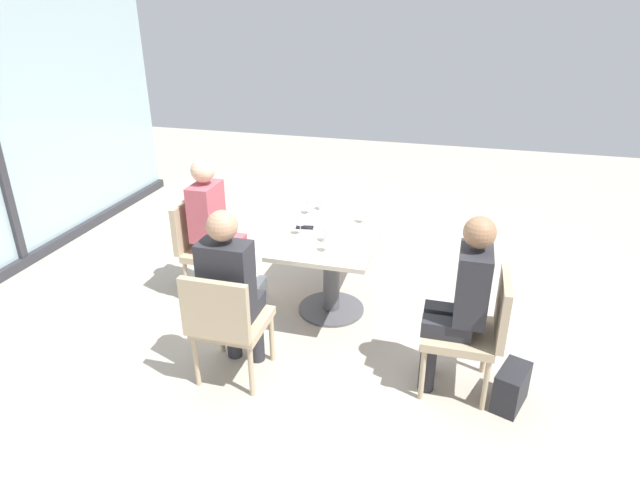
{
  "coord_description": "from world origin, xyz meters",
  "views": [
    {
      "loc": [
        -3.85,
        -0.95,
        2.46
      ],
      "look_at": [
        0.0,
        0.1,
        0.65
      ],
      "focal_mm": 30.13,
      "sensor_mm": 36.0,
      "label": 1
    }
  ],
  "objects_px": {
    "chair_far_left": "(226,320)",
    "wine_glass_4": "(328,226)",
    "dining_table_main": "(332,256)",
    "person_front_left": "(461,297)",
    "chair_near_window": "(204,243)",
    "wine_glass_1": "(328,236)",
    "cell_phone_on_table": "(305,227)",
    "chair_front_left": "(475,326)",
    "person_far_left": "(231,286)",
    "wine_glass_0": "(310,200)",
    "handbag_1": "(511,387)",
    "person_near_window": "(214,223)",
    "handbag_0": "(253,297)",
    "wine_glass_3": "(365,208)",
    "coffee_cup": "(323,205)",
    "wine_glass_2": "(300,219)"
  },
  "relations": [
    {
      "from": "person_front_left",
      "to": "wine_glass_3",
      "type": "xyz_separation_m",
      "value": [
        0.99,
        0.83,
        0.16
      ]
    },
    {
      "from": "chair_far_left",
      "to": "person_far_left",
      "type": "height_order",
      "value": "person_far_left"
    },
    {
      "from": "chair_near_window",
      "to": "wine_glass_1",
      "type": "relative_size",
      "value": 4.7
    },
    {
      "from": "chair_front_left",
      "to": "chair_far_left",
      "type": "distance_m",
      "value": 1.64
    },
    {
      "from": "person_far_left",
      "to": "handbag_0",
      "type": "bearing_deg",
      "value": 13.35
    },
    {
      "from": "wine_glass_1",
      "to": "handbag_0",
      "type": "bearing_deg",
      "value": 77.06
    },
    {
      "from": "wine_glass_3",
      "to": "handbag_0",
      "type": "relative_size",
      "value": 0.62
    },
    {
      "from": "wine_glass_1",
      "to": "coffee_cup",
      "type": "relative_size",
      "value": 2.06
    },
    {
      "from": "dining_table_main",
      "to": "person_far_left",
      "type": "height_order",
      "value": "person_far_left"
    },
    {
      "from": "chair_far_left",
      "to": "cell_phone_on_table",
      "type": "relative_size",
      "value": 6.04
    },
    {
      "from": "chair_front_left",
      "to": "person_near_window",
      "type": "distance_m",
      "value": 2.32
    },
    {
      "from": "chair_near_window",
      "to": "cell_phone_on_table",
      "type": "distance_m",
      "value": 0.94
    },
    {
      "from": "chair_front_left",
      "to": "wine_glass_2",
      "type": "distance_m",
      "value": 1.56
    },
    {
      "from": "dining_table_main",
      "to": "wine_glass_0",
      "type": "distance_m",
      "value": 0.56
    },
    {
      "from": "dining_table_main",
      "to": "person_front_left",
      "type": "distance_m",
      "value": 1.28
    },
    {
      "from": "chair_front_left",
      "to": "coffee_cup",
      "type": "distance_m",
      "value": 1.83
    },
    {
      "from": "chair_near_window",
      "to": "person_far_left",
      "type": "height_order",
      "value": "person_far_left"
    },
    {
      "from": "chair_near_window",
      "to": "person_near_window",
      "type": "bearing_deg",
      "value": -90.0
    },
    {
      "from": "coffee_cup",
      "to": "handbag_0",
      "type": "xyz_separation_m",
      "value": [
        -0.67,
        0.43,
        -0.64
      ]
    },
    {
      "from": "wine_glass_3",
      "to": "wine_glass_4",
      "type": "bearing_deg",
      "value": 155.47
    },
    {
      "from": "dining_table_main",
      "to": "person_front_left",
      "type": "height_order",
      "value": "person_front_left"
    },
    {
      "from": "chair_near_window",
      "to": "handbag_0",
      "type": "relative_size",
      "value": 2.9
    },
    {
      "from": "dining_table_main",
      "to": "wine_glass_3",
      "type": "relative_size",
      "value": 6.28
    },
    {
      "from": "chair_front_left",
      "to": "wine_glass_3",
      "type": "height_order",
      "value": "wine_glass_3"
    },
    {
      "from": "person_far_left",
      "to": "wine_glass_1",
      "type": "height_order",
      "value": "person_far_left"
    },
    {
      "from": "person_front_left",
      "to": "handbag_0",
      "type": "height_order",
      "value": "person_front_left"
    },
    {
      "from": "wine_glass_0",
      "to": "handbag_0",
      "type": "xyz_separation_m",
      "value": [
        -0.54,
        0.35,
        -0.72
      ]
    },
    {
      "from": "chair_far_left",
      "to": "wine_glass_2",
      "type": "xyz_separation_m",
      "value": [
        0.98,
        -0.22,
        0.37
      ]
    },
    {
      "from": "chair_far_left",
      "to": "wine_glass_4",
      "type": "height_order",
      "value": "wine_glass_4"
    },
    {
      "from": "wine_glass_4",
      "to": "wine_glass_1",
      "type": "bearing_deg",
      "value": -165.37
    },
    {
      "from": "chair_front_left",
      "to": "person_far_left",
      "type": "xyz_separation_m",
      "value": [
        -0.25,
        1.6,
        0.2
      ]
    },
    {
      "from": "person_far_left",
      "to": "wine_glass_0",
      "type": "relative_size",
      "value": 6.81
    },
    {
      "from": "wine_glass_2",
      "to": "cell_phone_on_table",
      "type": "xyz_separation_m",
      "value": [
        0.14,
        0.01,
        -0.13
      ]
    },
    {
      "from": "dining_table_main",
      "to": "wine_glass_4",
      "type": "relative_size",
      "value": 6.28
    },
    {
      "from": "chair_front_left",
      "to": "person_front_left",
      "type": "distance_m",
      "value": 0.23
    },
    {
      "from": "person_far_left",
      "to": "handbag_1",
      "type": "xyz_separation_m",
      "value": [
        0.15,
        -1.87,
        -0.56
      ]
    },
    {
      "from": "chair_far_left",
      "to": "handbag_1",
      "type": "bearing_deg",
      "value": -82.23
    },
    {
      "from": "chair_front_left",
      "to": "handbag_0",
      "type": "bearing_deg",
      "value": 73.65
    },
    {
      "from": "person_front_left",
      "to": "cell_phone_on_table",
      "type": "bearing_deg",
      "value": 59.39
    },
    {
      "from": "chair_far_left",
      "to": "cell_phone_on_table",
      "type": "height_order",
      "value": "chair_far_left"
    },
    {
      "from": "chair_front_left",
      "to": "handbag_1",
      "type": "bearing_deg",
      "value": -111.63
    },
    {
      "from": "chair_front_left",
      "to": "person_far_left",
      "type": "relative_size",
      "value": 0.69
    },
    {
      "from": "chair_front_left",
      "to": "person_far_left",
      "type": "height_order",
      "value": "person_far_left"
    },
    {
      "from": "chair_near_window",
      "to": "person_front_left",
      "type": "height_order",
      "value": "person_front_left"
    },
    {
      "from": "wine_glass_0",
      "to": "handbag_1",
      "type": "height_order",
      "value": "wine_glass_0"
    },
    {
      "from": "person_far_left",
      "to": "wine_glass_1",
      "type": "relative_size",
      "value": 6.81
    },
    {
      "from": "cell_phone_on_table",
      "to": "coffee_cup",
      "type": "bearing_deg",
      "value": -14.67
    },
    {
      "from": "wine_glass_2",
      "to": "wine_glass_3",
      "type": "distance_m",
      "value": 0.58
    },
    {
      "from": "wine_glass_2",
      "to": "coffee_cup",
      "type": "distance_m",
      "value": 0.59
    },
    {
      "from": "chair_near_window",
      "to": "wine_glass_3",
      "type": "distance_m",
      "value": 1.44
    }
  ]
}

